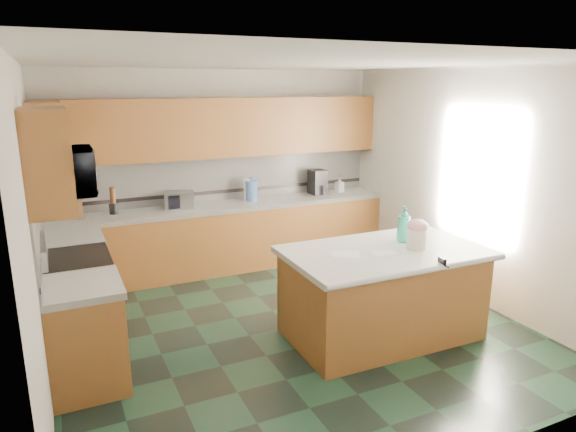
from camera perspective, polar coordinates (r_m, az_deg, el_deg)
floor at (r=5.57m, az=0.12°, el=-12.22°), size 4.60×4.60×0.00m
ceiling at (r=4.99m, az=0.14°, el=16.74°), size 4.60×4.60×0.00m
wall_back at (r=7.24m, az=-7.71°, el=5.16°), size 4.60×0.04×2.70m
wall_front at (r=3.25m, az=17.88°, el=-6.96°), size 4.60×0.04×2.70m
wall_left at (r=4.66m, az=-26.69°, el=-1.42°), size 0.04×4.60×2.70m
wall_right at (r=6.43m, az=19.25°, el=3.31°), size 0.04×4.60×2.70m
back_base_cab at (r=7.15m, az=-6.69°, el=-2.50°), size 4.60×0.60×0.86m
back_countertop at (r=7.03m, az=-6.80°, el=1.08°), size 4.60×0.64×0.06m
back_upper_cab at (r=7.00m, az=-7.41°, el=9.72°), size 4.60×0.33×0.78m
back_backsplash at (r=7.23m, az=-7.60°, el=4.22°), size 4.60×0.02×0.63m
back_accent_band at (r=7.26m, az=-7.54°, el=2.70°), size 4.60×0.01×0.05m
left_base_cab_rear at (r=6.16m, az=-22.54°, el=-6.36°), size 0.60×0.82×0.86m
left_counter_rear at (r=6.02m, az=-22.95°, el=-2.25°), size 0.64×0.82×0.06m
left_base_cab_front at (r=4.75m, az=-21.53°, el=-12.50°), size 0.60×0.72×0.86m
left_counter_front at (r=4.56m, az=-22.06°, el=-7.32°), size 0.64×0.72×0.06m
left_backsplash at (r=5.22m, az=-26.09°, el=-1.09°), size 0.02×2.30×0.63m
left_accent_band at (r=5.27m, az=-25.80°, el=-3.13°), size 0.01×2.30×0.05m
left_upper_cab_rear at (r=5.96m, az=-25.30°, el=7.68°), size 0.33×1.09×0.78m
left_upper_cab_front at (r=4.31m, az=-25.17°, el=5.62°), size 0.33×0.72×0.78m
range_body at (r=5.42m, az=-22.10°, el=-9.03°), size 0.60×0.76×0.88m
range_oven_door at (r=5.45m, az=-18.99°, el=-9.07°), size 0.02×0.68×0.55m
range_cooktop at (r=5.26m, az=-22.57°, el=-4.41°), size 0.62×0.78×0.04m
range_handle at (r=5.31m, az=-19.00°, el=-5.26°), size 0.02×0.66×0.02m
range_backguard at (r=5.23m, az=-25.53°, el=-3.46°), size 0.06×0.76×0.18m
microwave at (r=5.07m, az=-23.47°, el=4.54°), size 0.50×0.73×0.41m
island_base at (r=5.32m, az=10.38°, el=-8.69°), size 1.86×1.08×0.86m
island_top at (r=5.16m, az=10.61°, el=-3.99°), size 1.96×1.18×0.06m
island_bullnose at (r=4.73m, az=14.66°, el=-5.93°), size 1.95×0.08×0.06m
treat_jar at (r=5.23m, az=14.11°, el=-2.45°), size 0.24×0.24×0.20m
treat_jar_lid at (r=5.19m, az=14.20°, el=-1.06°), size 0.21×0.21×0.13m
treat_jar_knob at (r=5.18m, az=14.23°, el=-0.57°), size 0.07×0.02×0.02m
treat_jar_knob_end_l at (r=5.16m, az=13.93°, el=-0.61°), size 0.04×0.04×0.04m
treat_jar_knob_end_r at (r=5.20m, az=14.53°, el=-0.53°), size 0.04×0.04×0.04m
soap_bottle_island at (r=5.39m, az=12.78°, el=-0.89°), size 0.18×0.18×0.38m
paper_sheet_a at (r=5.04m, az=10.68°, el=-4.05°), size 0.28×0.23×0.00m
paper_sheet_b at (r=4.95m, az=6.45°, el=-4.25°), size 0.33×0.30×0.00m
clamp_body at (r=4.88m, az=16.73°, el=-4.94°), size 0.04×0.10×0.09m
clamp_handle at (r=4.85m, az=17.16°, el=-5.35°), size 0.02×0.07×0.02m
knife_block at (r=6.72m, az=-22.44°, el=0.75°), size 0.14×0.18×0.26m
utensil_crock at (r=6.79m, az=-18.80°, el=0.80°), size 0.11×0.11×0.14m
utensil_bundle at (r=6.76m, az=-18.92°, el=2.21°), size 0.06×0.06×0.20m
toaster_oven at (r=6.88m, az=-12.02°, el=1.76°), size 0.42×0.32×0.22m
toaster_oven_door at (r=6.77m, az=-11.78°, el=1.56°), size 0.33×0.01×0.18m
paper_towel at (r=7.20m, az=-4.39°, el=2.96°), size 0.14×0.14×0.31m
paper_towel_base at (r=7.23m, az=-4.36°, el=1.82°), size 0.21×0.21×0.01m
water_jug at (r=7.17m, az=-4.06°, el=2.82°), size 0.17×0.17×0.28m
water_jug_neck at (r=7.14m, az=-4.09°, el=4.09°), size 0.08×0.08×0.04m
coffee_maker at (r=7.61m, az=3.28°, el=3.80°), size 0.23×0.25×0.36m
coffee_carafe at (r=7.59m, az=3.46°, el=2.95°), size 0.15×0.15×0.15m
soap_bottle_back at (r=7.78m, az=5.74°, el=3.49°), size 0.12×0.12×0.23m
soap_back_cap at (r=7.75m, az=5.76°, el=4.44°), size 0.02×0.02×0.03m
window_light_proxy at (r=6.24m, az=20.43°, el=4.31°), size 0.02×1.40×1.10m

